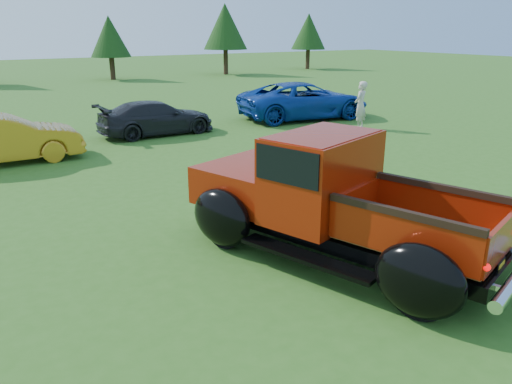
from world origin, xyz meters
TOP-DOWN VIEW (x-y plane):
  - ground at (0.00, 0.00)m, footprint 120.00×120.00m
  - tree_mid_right at (6.00, 30.00)m, footprint 2.82×2.82m
  - tree_east at (15.00, 29.50)m, footprint 3.46×3.46m
  - tree_far_east at (24.00, 30.50)m, footprint 3.07×3.07m
  - pickup_truck at (0.28, -0.73)m, footprint 3.79×5.66m
  - show_car_yellow at (-3.50, 8.26)m, footprint 4.13×1.51m
  - show_car_grey at (1.50, 9.76)m, footprint 4.05×1.70m
  - show_car_blue at (7.78, 9.63)m, footprint 5.63×3.22m
  - spectator at (8.20, 6.78)m, footprint 0.75×0.65m

SIDE VIEW (x-z plane):
  - ground at x=0.00m, z-range 0.00..0.00m
  - show_car_grey at x=1.50m, z-range 0.00..1.17m
  - show_car_yellow at x=-3.50m, z-range 0.00..1.35m
  - show_car_blue at x=7.78m, z-range 0.00..1.48m
  - spectator at x=8.20m, z-range 0.00..1.73m
  - pickup_truck at x=0.28m, z-range -0.05..1.92m
  - tree_mid_right at x=6.00m, z-range 0.77..5.17m
  - tree_far_east at x=24.00m, z-range 0.85..5.65m
  - tree_east at x=15.00m, z-range 0.96..6.36m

